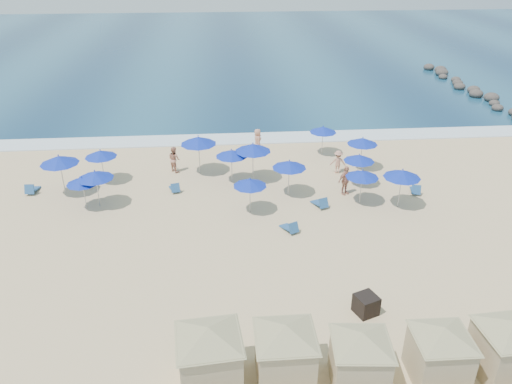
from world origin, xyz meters
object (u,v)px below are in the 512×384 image
at_px(umbrella_9, 363,141).
at_px(beachgoer_1, 345,180).
at_px(cabana_0, 209,349).
at_px(cabana_4, 509,341).
at_px(umbrella_11, 402,174).
at_px(rock_jetty, 481,96).
at_px(umbrella_5, 253,148).
at_px(umbrella_2, 59,160).
at_px(umbrella_12, 323,129).
at_px(beachgoer_0, 174,159).
at_px(umbrella_8, 359,158).
at_px(beachgoer_3, 258,141).
at_px(trash_bin, 366,305).
at_px(cabana_1, 285,345).
at_px(umbrella_10, 362,174).
at_px(umbrella_7, 289,164).
at_px(umbrella_1, 82,181).
at_px(umbrella_6, 250,183).
at_px(umbrella_4, 198,140).
at_px(cabana_2, 361,352).
at_px(umbrella_0, 101,154).
at_px(umbrella_13, 231,153).
at_px(cabana_3, 441,346).
at_px(umbrella_3, 95,175).
at_px(beachgoer_2, 338,162).

distance_m(umbrella_9, beachgoer_1, 4.37).
height_order(cabana_0, cabana_4, cabana_0).
bearing_deg(umbrella_11, rock_jetty, 53.47).
height_order(umbrella_5, beachgoer_1, umbrella_5).
bearing_deg(cabana_4, umbrella_2, 140.74).
bearing_deg(umbrella_12, beachgoer_0, -168.44).
distance_m(umbrella_8, beachgoer_3, 8.72).
height_order(trash_bin, cabana_1, cabana_1).
height_order(umbrella_10, umbrella_11, umbrella_11).
xyz_separation_m(umbrella_5, umbrella_9, (7.60, 1.23, -0.25)).
bearing_deg(beachgoer_0, umbrella_7, -160.57).
bearing_deg(umbrella_1, beachgoer_1, 2.31).
xyz_separation_m(cabana_0, umbrella_6, (2.30, 12.57, 0.27)).
height_order(cabana_0, umbrella_6, cabana_0).
bearing_deg(cabana_1, umbrella_8, 66.34).
distance_m(umbrella_4, umbrella_9, 11.15).
xyz_separation_m(cabana_2, umbrella_10, (3.76, 13.56, 0.46)).
bearing_deg(umbrella_11, umbrella_0, 164.99).
bearing_deg(umbrella_13, rock_jetty, 33.85).
relative_size(rock_jetty, umbrella_8, 11.88).
bearing_deg(umbrella_2, cabana_2, -48.48).
bearing_deg(umbrella_10, umbrella_13, 154.45).
bearing_deg(umbrella_7, rock_jetty, 41.10).
height_order(umbrella_0, beachgoer_3, umbrella_0).
xyz_separation_m(umbrella_12, umbrella_13, (-6.86, -4.23, 0.09)).
relative_size(umbrella_1, umbrella_6, 0.95).
bearing_deg(umbrella_13, umbrella_1, -161.38).
bearing_deg(beachgoer_3, trash_bin, -176.32).
xyz_separation_m(rock_jetty, umbrella_6, (-24.82, -21.47, 1.56)).
distance_m(umbrella_0, umbrella_2, 2.66).
height_order(cabana_0, umbrella_4, cabana_0).
distance_m(cabana_2, umbrella_7, 15.04).
distance_m(cabana_3, beachgoer_0, 21.95).
height_order(cabana_0, umbrella_5, cabana_0).
xyz_separation_m(rock_jetty, umbrella_4, (-27.87, -15.68, 2.02)).
xyz_separation_m(rock_jetty, beachgoer_0, (-29.60, -15.22, 0.54)).
bearing_deg(umbrella_6, umbrella_11, -0.18).
relative_size(rock_jetty, umbrella_3, 11.10).
distance_m(umbrella_3, umbrella_10, 15.70).
bearing_deg(umbrella_10, beachgoer_3, 122.27).
height_order(umbrella_10, umbrella_13, umbrella_13).
height_order(umbrella_4, umbrella_11, umbrella_4).
xyz_separation_m(cabana_2, umbrella_9, (5.14, 18.59, 0.58)).
distance_m(trash_bin, umbrella_1, 17.57).
xyz_separation_m(cabana_1, umbrella_2, (-11.83, 15.84, 0.75)).
bearing_deg(umbrella_6, beachgoer_2, 38.66).
height_order(umbrella_2, umbrella_3, umbrella_2).
bearing_deg(umbrella_7, umbrella_6, -141.30).
bearing_deg(umbrella_5, umbrella_4, 158.14).
xyz_separation_m(umbrella_1, umbrella_4, (6.66, 4.54, 0.56)).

